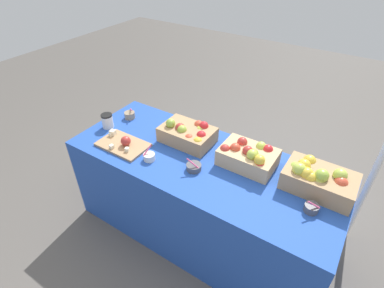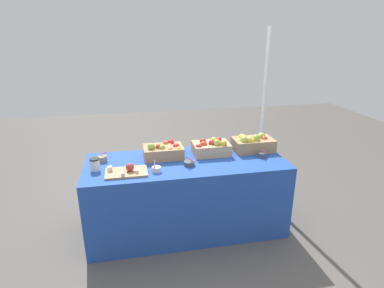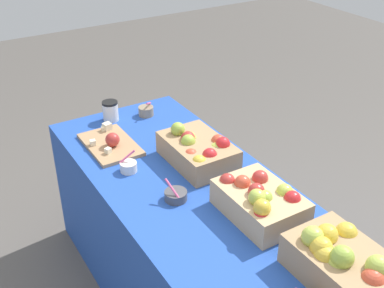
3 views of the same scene
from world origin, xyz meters
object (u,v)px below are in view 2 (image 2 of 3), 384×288
(sample_bowl_mid, at_px, (189,163))
(tent_pole, at_px, (263,116))
(apple_crate_middle, at_px, (211,147))
(cutting_board_front, at_px, (126,171))
(apple_crate_right, at_px, (164,151))
(sample_bowl_near, at_px, (102,159))
(sample_bowl_extra, at_px, (156,169))
(apple_crate_left, at_px, (252,143))
(sample_bowl_far, at_px, (262,155))
(coffee_cup, at_px, (95,164))

(sample_bowl_mid, distance_m, tent_pole, 1.24)
(apple_crate_middle, relative_size, cutting_board_front, 1.00)
(apple_crate_right, bearing_deg, sample_bowl_near, 178.57)
(sample_bowl_extra, bearing_deg, apple_crate_middle, 28.63)
(sample_bowl_near, bearing_deg, sample_bowl_mid, -17.93)
(apple_crate_left, distance_m, cutting_board_front, 1.32)
(apple_crate_middle, bearing_deg, cutting_board_front, -160.49)
(sample_bowl_mid, distance_m, sample_bowl_far, 0.74)
(sample_bowl_near, bearing_deg, sample_bowl_extra, -34.74)
(sample_bowl_near, xyz_separation_m, coffee_cup, (-0.05, -0.20, 0.03))
(sample_bowl_mid, bearing_deg, apple_crate_middle, 41.37)
(cutting_board_front, xyz_separation_m, sample_bowl_mid, (0.57, 0.06, 0.00))
(cutting_board_front, height_order, sample_bowl_far, sample_bowl_far)
(sample_bowl_near, bearing_deg, apple_crate_middle, -0.97)
(apple_crate_left, distance_m, tent_pole, 0.56)
(sample_bowl_far, relative_size, sample_bowl_extra, 0.94)
(apple_crate_middle, distance_m, apple_crate_right, 0.47)
(apple_crate_middle, xyz_separation_m, sample_bowl_extra, (-0.58, -0.32, -0.05))
(sample_bowl_mid, bearing_deg, sample_bowl_near, 162.07)
(apple_crate_right, distance_m, sample_bowl_extra, 0.34)
(apple_crate_left, relative_size, sample_bowl_extra, 4.07)
(sample_bowl_mid, bearing_deg, tent_pole, 34.78)
(apple_crate_middle, xyz_separation_m, tent_pole, (0.73, 0.46, 0.17))
(sample_bowl_extra, xyz_separation_m, coffee_cup, (-0.53, 0.14, 0.03))
(apple_crate_left, bearing_deg, cutting_board_front, -166.31)
(apple_crate_middle, bearing_deg, sample_bowl_extra, -151.37)
(sample_bowl_near, xyz_separation_m, sample_bowl_far, (1.53, -0.20, -0.00))
(apple_crate_left, height_order, tent_pole, tent_pole)
(sample_bowl_extra, xyz_separation_m, tent_pole, (1.31, 0.78, 0.22))
(apple_crate_left, height_order, apple_crate_middle, apple_crate_left)
(sample_bowl_near, bearing_deg, coffee_cup, -103.99)
(apple_crate_right, xyz_separation_m, sample_bowl_near, (-0.59, 0.01, -0.04))
(cutting_board_front, height_order, sample_bowl_mid, sample_bowl_mid)
(cutting_board_front, distance_m, coffee_cup, 0.30)
(apple_crate_right, relative_size, sample_bowl_near, 3.88)
(apple_crate_right, bearing_deg, sample_bowl_far, -10.87)
(apple_crate_left, distance_m, sample_bowl_extra, 1.07)
(sample_bowl_mid, height_order, sample_bowl_extra, same)
(apple_crate_left, distance_m, coffee_cup, 1.56)
(sample_bowl_extra, bearing_deg, sample_bowl_far, 7.52)
(apple_crate_right, bearing_deg, sample_bowl_mid, -49.68)
(sample_bowl_far, bearing_deg, apple_crate_right, 169.13)
(apple_crate_middle, xyz_separation_m, cutting_board_front, (-0.84, -0.30, -0.05))
(tent_pole, bearing_deg, sample_bowl_mid, -145.22)
(apple_crate_middle, distance_m, tent_pole, 0.88)
(apple_crate_left, xyz_separation_m, cutting_board_front, (-1.28, -0.31, -0.06))
(apple_crate_middle, distance_m, sample_bowl_far, 0.50)
(sample_bowl_mid, relative_size, tent_pole, 0.05)
(apple_crate_right, height_order, sample_bowl_near, apple_crate_right)
(tent_pole, bearing_deg, sample_bowl_near, -166.19)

